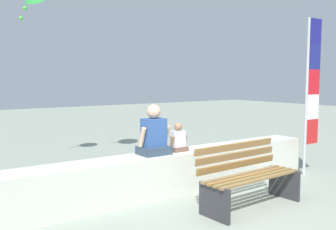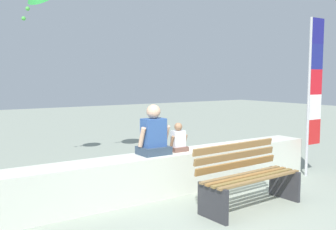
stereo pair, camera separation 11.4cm
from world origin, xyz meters
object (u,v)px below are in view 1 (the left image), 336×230
Objects in this scene: person_adult at (154,135)px; person_child at (178,140)px; park_bench at (248,177)px; flag_banner at (311,88)px.

person_child is (0.47, 0.00, -0.12)m from person_adult.
person_adult is at bearing 124.15° from park_bench.
flag_banner is (2.30, 0.61, 1.23)m from park_bench.
person_adult is 0.48m from person_child.
person_adult is at bearing -179.95° from person_child.
park_bench is 2.68m from flag_banner.
flag_banner reaches higher than person_child.
park_bench is at bearing -73.88° from person_child.
park_bench is 2.10× the size of person_adult.
person_adult is 1.67× the size of person_child.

